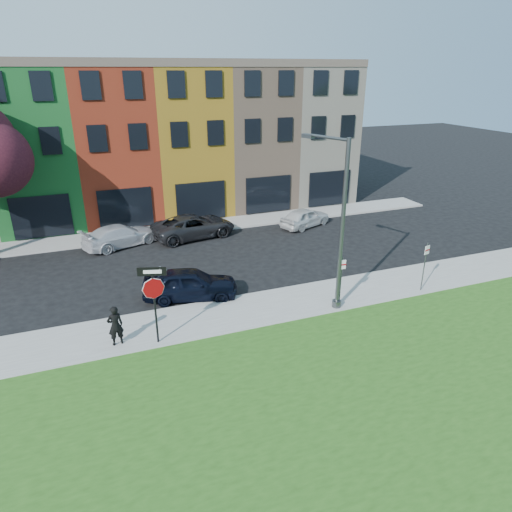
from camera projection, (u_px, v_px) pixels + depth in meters
name	position (u px, v px, depth m)	size (l,w,h in m)	color
ground	(306.00, 342.00, 17.84)	(120.00, 120.00, 0.00)	black
sidewalk_near	(316.00, 299.00, 21.07)	(40.00, 3.00, 0.12)	gray
sidewalk_far	(162.00, 231.00, 29.79)	(40.00, 2.40, 0.12)	gray
rowhouse_block	(148.00, 141.00, 33.41)	(30.00, 10.12, 10.00)	beige
stop_sign	(153.00, 290.00, 16.77)	(1.02, 0.34, 3.16)	black
man	(115.00, 326.00, 17.19)	(0.65, 0.49, 1.63)	black
sedan_near	(190.00, 284.00, 20.98)	(4.58, 2.75, 1.46)	black
parked_car_silver	(121.00, 236.00, 27.25)	(4.89, 3.36, 1.31)	#BCBCC2
parked_car_dark	(194.00, 226.00, 28.67)	(5.54, 3.22, 1.45)	black
parked_car_white	(305.00, 217.00, 30.62)	(4.06, 2.81, 1.28)	silver
street_lamp	(338.00, 226.00, 18.98)	(1.16, 2.47, 7.34)	#474A4C
parking_sign_a	(341.00, 277.00, 19.72)	(0.32, 0.09, 2.35)	#474A4C
parking_sign_b	(425.00, 262.00, 21.19)	(0.32, 0.12, 2.40)	#474A4C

